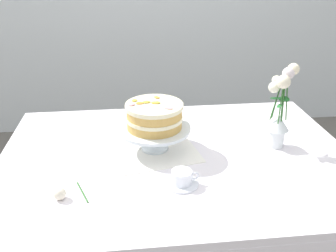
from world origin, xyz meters
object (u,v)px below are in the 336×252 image
at_px(teacup, 182,179).
at_px(fallen_rose, 61,194).
at_px(layer_cake, 154,116).
at_px(flower_vase, 280,110).
at_px(cake_stand, 155,131).
at_px(dining_table, 177,178).

xyz_separation_m(teacup, fallen_rose, (-0.40, -0.04, -0.00)).
xyz_separation_m(layer_cake, flower_vase, (0.50, -0.03, 0.01)).
relative_size(flower_vase, fallen_rose, 2.94).
distance_m(layer_cake, flower_vase, 0.50).
relative_size(cake_stand, layer_cake, 1.28).
bearing_deg(teacup, layer_cake, 105.42).
distance_m(cake_stand, teacup, 0.28).
bearing_deg(dining_table, cake_stand, 135.84).
xyz_separation_m(cake_stand, flower_vase, (0.50, -0.03, 0.08)).
xyz_separation_m(cake_stand, layer_cake, (-0.00, 0.00, 0.07)).
height_order(cake_stand, flower_vase, flower_vase).
xyz_separation_m(dining_table, teacup, (-0.01, -0.18, 0.11)).
relative_size(dining_table, layer_cake, 6.17).
distance_m(cake_stand, layer_cake, 0.07).
bearing_deg(teacup, dining_table, 86.70).
bearing_deg(dining_table, flower_vase, 6.73).
height_order(layer_cake, fallen_rose, layer_cake).
bearing_deg(teacup, fallen_rose, -174.80).
xyz_separation_m(dining_table, cake_stand, (-0.08, 0.08, 0.17)).
distance_m(dining_table, flower_vase, 0.49).
bearing_deg(teacup, flower_vase, 28.59).
bearing_deg(layer_cake, cake_stand, -25.41).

